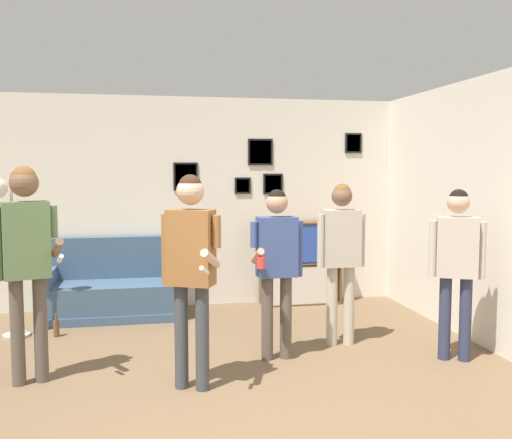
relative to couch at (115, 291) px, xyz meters
name	(u,v)px	position (x,y,z in m)	size (l,w,h in m)	color
wall_back	(190,202)	(0.95, 0.41, 1.05)	(7.86, 0.08, 2.70)	silver
wall_right	(467,210)	(3.71, -1.55, 1.05)	(0.06, 6.26, 2.70)	silver
couch	(115,291)	(0.00, 0.00, 0.00)	(1.61, 0.80, 0.94)	#3D5670
bookshelf	(301,263)	(2.38, 0.19, 0.24)	(1.05, 0.30, 1.09)	brown
floor_lamp	(12,202)	(-0.99, -0.69, 1.13)	(0.50, 0.28, 1.79)	#ADA89E
person_player_foreground_left	(26,249)	(-0.58, -2.13, 0.82)	(0.57, 0.44, 1.80)	brown
person_player_foreground_center	(191,258)	(0.73, -2.50, 0.77)	(0.46, 0.59, 1.73)	#3D4247
person_watcher_holding_cup	(277,257)	(1.57, -1.91, 0.66)	(0.50, 0.42, 1.59)	brown
person_spectator_near_bookshelf	(341,247)	(2.30, -1.60, 0.69)	(0.50, 0.21, 1.63)	#B7AD99
person_spectator_far_right	(457,257)	(3.19, -2.26, 0.67)	(0.46, 0.34, 1.59)	#2D334C
bottle_on_floor	(56,328)	(-0.57, -0.77, -0.21)	(0.06, 0.06, 0.25)	brown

